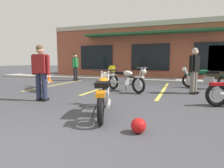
% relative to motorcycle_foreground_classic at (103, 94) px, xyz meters
% --- Properties ---
extents(ground_plane, '(80.00, 80.00, 0.00)m').
position_rel_motorcycle_foreground_classic_xyz_m(ground_plane, '(-0.38, 1.00, -0.46)').
color(ground_plane, '#3D3D42').
extents(sidewalk_kerb, '(22.00, 1.80, 0.14)m').
position_rel_motorcycle_foreground_classic_xyz_m(sidewalk_kerb, '(-0.38, 7.89, -0.39)').
color(sidewalk_kerb, '#A8A59E').
rests_on(sidewalk_kerb, ground_plane).
extents(brick_storefront_building, '(14.41, 6.86, 3.74)m').
position_rel_motorcycle_foreground_classic_xyz_m(brick_storefront_building, '(-0.38, 11.74, 1.41)').
color(brick_storefront_building, brown).
rests_on(brick_storefront_building, ground_plane).
extents(painted_stall_lines, '(8.00, 4.80, 0.01)m').
position_rel_motorcycle_foreground_classic_xyz_m(painted_stall_lines, '(-0.38, 4.29, -0.46)').
color(painted_stall_lines, '#DBCC4C').
rests_on(painted_stall_lines, ground_plane).
extents(motorcycle_foreground_classic, '(1.02, 2.03, 0.98)m').
position_rel_motorcycle_foreground_classic_xyz_m(motorcycle_foreground_classic, '(0.00, 0.00, 0.00)').
color(motorcycle_foreground_classic, black).
rests_on(motorcycle_foreground_classic, ground_plane).
extents(motorcycle_red_sportbike, '(1.89, 1.30, 0.98)m').
position_rel_motorcycle_foreground_classic_xyz_m(motorcycle_red_sportbike, '(-0.47, 3.36, 0.00)').
color(motorcycle_red_sportbike, black).
rests_on(motorcycle_red_sportbike, ground_plane).
extents(motorcycle_black_cruiser, '(0.94, 2.06, 0.98)m').
position_rel_motorcycle_foreground_classic_xyz_m(motorcycle_black_cruiser, '(-1.89, 5.64, 0.07)').
color(motorcycle_black_cruiser, black).
rests_on(motorcycle_black_cruiser, ground_plane).
extents(motorcycle_silver_naked, '(2.08, 0.81, 0.98)m').
position_rel_motorcycle_foreground_classic_xyz_m(motorcycle_silver_naked, '(2.63, 5.27, 0.00)').
color(motorcycle_silver_naked, black).
rests_on(motorcycle_silver_naked, ground_plane).
extents(motorcycle_green_cafe_racer, '(1.63, 1.67, 0.98)m').
position_rel_motorcycle_foreground_classic_xyz_m(motorcycle_green_cafe_racer, '(-3.83, 2.63, 0.00)').
color(motorcycle_green_cafe_racer, black).
rests_on(motorcycle_green_cafe_racer, ground_plane).
extents(person_in_black_shirt, '(0.40, 0.57, 1.68)m').
position_rel_motorcycle_foreground_classic_xyz_m(person_in_black_shirt, '(2.05, 3.68, 0.49)').
color(person_in_black_shirt, black).
rests_on(person_in_black_shirt, ground_plane).
extents(person_in_shorts_foreground, '(0.61, 0.31, 1.68)m').
position_rel_motorcycle_foreground_classic_xyz_m(person_in_shorts_foreground, '(-2.31, 0.71, 0.49)').
color(person_in_shorts_foreground, black).
rests_on(person_in_shorts_foreground, ground_plane).
extents(person_by_back_row, '(0.29, 0.61, 1.68)m').
position_rel_motorcycle_foreground_classic_xyz_m(person_by_back_row, '(-4.48, 6.29, 0.49)').
color(person_by_back_row, black).
rests_on(person_by_back_row, ground_plane).
extents(helmet_on_pavement, '(0.26, 0.26, 0.26)m').
position_rel_motorcycle_foreground_classic_xyz_m(helmet_on_pavement, '(0.99, -0.85, -0.33)').
color(helmet_on_pavement, '#B71414').
rests_on(helmet_on_pavement, ground_plane).
extents(traffic_cone, '(0.34, 0.34, 0.53)m').
position_rel_motorcycle_foreground_classic_xyz_m(traffic_cone, '(-5.54, 5.11, -0.20)').
color(traffic_cone, orange).
rests_on(traffic_cone, ground_plane).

